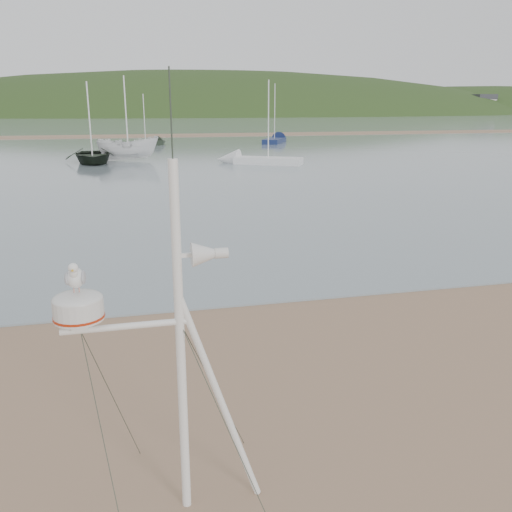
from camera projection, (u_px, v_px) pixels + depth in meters
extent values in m
plane|color=#88674E|center=(85.00, 427.00, 7.47)|extent=(560.00, 560.00, 0.00)
cube|color=gray|center=(119.00, 122.00, 130.97)|extent=(560.00, 256.00, 0.04)
cube|color=#88674E|center=(117.00, 136.00, 72.95)|extent=(560.00, 7.00, 0.07)
ellipsoid|color=#223817|center=(215.00, 164.00, 242.34)|extent=(400.00, 180.00, 80.00)
ellipsoid|color=#223817|center=(490.00, 144.00, 272.12)|extent=(300.00, 135.00, 56.00)
cube|color=silver|center=(8.00, 104.00, 181.65)|extent=(8.40, 6.30, 8.00)
cube|color=silver|center=(89.00, 104.00, 187.52)|extent=(8.40, 6.30, 8.00)
cube|color=silver|center=(165.00, 104.00, 193.38)|extent=(8.40, 6.30, 8.00)
cube|color=silver|center=(236.00, 104.00, 199.24)|extent=(8.40, 6.30, 8.00)
cube|color=silver|center=(303.00, 104.00, 205.10)|extent=(8.40, 6.30, 8.00)
cube|color=silver|center=(366.00, 104.00, 210.97)|extent=(8.40, 6.30, 8.00)
cube|color=silver|center=(426.00, 104.00, 216.83)|extent=(8.40, 6.30, 8.00)
cube|color=silver|center=(483.00, 104.00, 222.69)|extent=(8.40, 6.30, 8.00)
cylinder|color=white|center=(181.00, 348.00, 5.52)|extent=(0.10, 0.10, 3.81)
cylinder|color=white|center=(221.00, 401.00, 5.79)|extent=(0.88, 0.08, 2.50)
cylinder|color=white|center=(126.00, 326.00, 5.32)|extent=(1.24, 0.07, 0.07)
cylinder|color=#2D382D|center=(171.00, 116.00, 4.90)|extent=(0.02, 0.02, 0.86)
cube|color=white|center=(80.00, 324.00, 5.21)|extent=(0.15, 0.15, 0.09)
cylinder|color=silver|center=(78.00, 309.00, 5.17)|extent=(0.48, 0.48, 0.21)
cylinder|color=#B2270C|center=(79.00, 316.00, 5.19)|extent=(0.49, 0.49, 0.02)
ellipsoid|color=silver|center=(77.00, 299.00, 5.14)|extent=(0.48, 0.48, 0.13)
cone|color=silver|center=(204.00, 254.00, 5.31)|extent=(0.25, 0.25, 0.25)
cylinder|color=silver|center=(221.00, 253.00, 5.35)|extent=(0.13, 0.10, 0.10)
cube|color=white|center=(187.00, 255.00, 5.28)|extent=(0.19, 0.04, 0.04)
cylinder|color=tan|center=(74.00, 289.00, 5.11)|extent=(0.01, 0.01, 0.07)
cylinder|color=tan|center=(79.00, 289.00, 5.12)|extent=(0.01, 0.01, 0.07)
ellipsoid|color=white|center=(75.00, 278.00, 5.08)|extent=(0.16, 0.26, 0.19)
ellipsoid|color=#A5A6AD|center=(67.00, 278.00, 5.05)|extent=(0.05, 0.21, 0.12)
ellipsoid|color=#A5A6AD|center=(83.00, 277.00, 5.09)|extent=(0.05, 0.21, 0.12)
cone|color=white|center=(77.00, 276.00, 5.21)|extent=(0.09, 0.08, 0.09)
ellipsoid|color=white|center=(74.00, 273.00, 4.97)|extent=(0.08, 0.08, 0.11)
sphere|color=white|center=(73.00, 268.00, 4.93)|extent=(0.09, 0.09, 0.09)
cone|color=gold|center=(73.00, 270.00, 4.89)|extent=(0.02, 0.05, 0.02)
imported|color=black|center=(90.00, 125.00, 39.45)|extent=(3.97, 1.44, 5.45)
imported|color=white|center=(127.00, 129.00, 41.62)|extent=(1.91, 1.86, 4.72)
cube|color=black|center=(146.00, 144.00, 56.27)|extent=(3.84, 4.14, 0.50)
cone|color=black|center=(162.00, 142.00, 58.62)|extent=(2.02, 2.03, 1.37)
cylinder|color=white|center=(144.00, 118.00, 55.57)|extent=(0.08, 0.08, 4.71)
cube|color=#16234F|center=(274.00, 141.00, 60.79)|extent=(3.96, 5.55, 0.50)
cone|color=#16234F|center=(280.00, 139.00, 64.00)|extent=(2.38, 2.45, 1.71)
cylinder|color=white|center=(275.00, 111.00, 59.93)|extent=(0.08, 0.08, 5.89)
cube|color=white|center=(268.00, 161.00, 39.39)|extent=(5.01, 3.80, 0.50)
cone|color=white|center=(228.00, 160.00, 40.25)|extent=(2.26, 2.21, 1.56)
cylinder|color=white|center=(268.00, 119.00, 38.60)|extent=(0.08, 0.08, 5.38)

